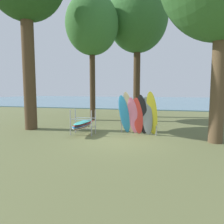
# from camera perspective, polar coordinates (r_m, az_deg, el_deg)

# --- Properties ---
(ground_plane) EXTENTS (80.00, 80.00, 0.00)m
(ground_plane) POSITION_cam_1_polar(r_m,az_deg,el_deg) (9.56, 1.55, -7.50)
(ground_plane) COLOR #60663D
(lake_water) EXTENTS (80.00, 36.00, 0.10)m
(lake_water) POSITION_cam_1_polar(r_m,az_deg,el_deg) (40.72, 11.28, 3.01)
(lake_water) COLOR slate
(lake_water) RESTS_ON ground
(tree_mid_behind) EXTENTS (3.70, 3.70, 8.91)m
(tree_mid_behind) POSITION_cam_1_polar(r_m,az_deg,el_deg) (16.00, -5.45, 22.37)
(tree_mid_behind) COLOR #42301E
(tree_mid_behind) RESTS_ON ground
(tree_far_left_back) EXTENTS (4.74, 4.74, 10.59)m
(tree_far_left_back) POSITION_cam_1_polar(r_m,az_deg,el_deg) (18.21, 6.92, 23.87)
(tree_far_left_back) COLOR #42301E
(tree_far_left_back) RESTS_ON ground
(leaning_board_pile) EXTENTS (2.08, 1.17, 2.17)m
(leaning_board_pile) POSITION_cam_1_polar(r_m,az_deg,el_deg) (10.42, 6.99, -0.83)
(leaning_board_pile) COLOR #2D8ED1
(leaning_board_pile) RESTS_ON ground
(board_storage_rack) EXTENTS (1.15, 2.13, 1.25)m
(board_storage_rack) POSITION_cam_1_polar(r_m,az_deg,el_deg) (10.66, -7.85, -3.25)
(board_storage_rack) COLOR #9EA0A5
(board_storage_rack) RESTS_ON ground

